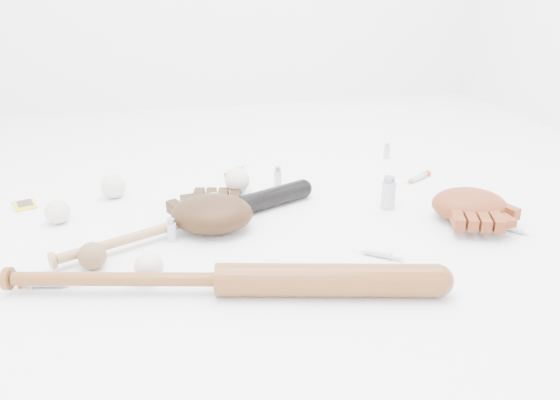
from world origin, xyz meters
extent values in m
plane|color=white|center=(0.00, 0.00, 0.00)|extent=(3.00, 3.00, 0.00)
cube|color=gold|center=(-0.70, 0.27, 0.00)|extent=(0.09, 0.10, 0.00)
cube|color=white|center=(-0.06, 0.13, 0.02)|extent=(0.10, 0.10, 0.04)
sphere|color=beige|center=(-0.06, 0.13, 0.08)|extent=(0.08, 0.08, 0.08)
sphere|color=beige|center=(-0.58, 0.12, 0.03)|extent=(0.07, 0.07, 0.07)
sphere|color=beige|center=(-0.43, 0.28, 0.04)|extent=(0.08, 0.08, 0.08)
sphere|color=beige|center=(-0.33, -0.26, 0.03)|extent=(0.07, 0.07, 0.07)
sphere|color=brown|center=(-0.46, -0.18, 0.03)|extent=(0.07, 0.07, 0.07)
cylinder|color=#AAB2BA|center=(0.09, 0.26, 0.03)|extent=(0.03, 0.03, 0.07)
cylinder|color=#AAB2BA|center=(0.57, 0.45, 0.03)|extent=(0.02, 0.02, 0.06)
cylinder|color=#AAB2BA|center=(-0.14, 0.08, 0.03)|extent=(0.03, 0.03, 0.07)
cylinder|color=#AAB2BA|center=(0.38, 0.00, 0.05)|extent=(0.04, 0.04, 0.10)
cylinder|color=#AAB2BA|center=(-0.27, -0.07, 0.03)|extent=(0.02, 0.02, 0.06)
camera|label=1|loc=(-0.29, -1.40, 0.66)|focal=35.00mm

